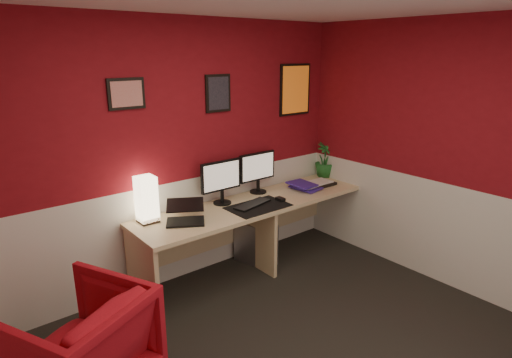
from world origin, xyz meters
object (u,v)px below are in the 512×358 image
Objects in this scene: monitor_left at (222,176)px; armchair at (78,346)px; zen_tray at (318,184)px; potted_plant at (325,160)px; desk at (257,235)px; monitor_right at (258,166)px; shoji_lamp at (147,201)px; laptop at (185,211)px; pc_tower at (256,243)px.

monitor_left is 1.99m from armchair.
potted_plant is at bearing 32.23° from zen_tray.
armchair is at bearing -167.91° from zen_tray.
desk is 4.48× the size of monitor_right.
monitor_right is at bearing 178.32° from potted_plant.
monitor_right is (0.20, 0.23, 0.66)m from desk.
shoji_lamp is 1.29m from monitor_right.
monitor_left reaches higher than armchair.
potted_plant is at bearing 37.33° from laptop.
desk is 0.97m from laptop.
shoji_lamp is at bearing 159.82° from pc_tower.
potted_plant is 1.36m from pc_tower.
desk is 3.22× the size of armchair.
monitor_right is 0.82m from pc_tower.
shoji_lamp is 1.14× the size of zen_tray.
monitor_left is 0.50m from monitor_right.
zen_tray is 0.78× the size of pc_tower.
potted_plant reaches higher than armchair.
shoji_lamp reaches higher than pc_tower.
monitor_left is at bearing 148.87° from desk.
pc_tower is (-0.84, 0.10, -0.52)m from zen_tray.
shoji_lamp reaches higher than desk.
monitor_left and monitor_right have the same top height.
monitor_right is 1.66× the size of zen_tray.
laptop is 0.80× the size of potted_plant.
zen_tray reaches higher than armchair.
desk is 7.88× the size of laptop.
pc_tower is at bearing -5.39° from shoji_lamp.
monitor_right is 1.40× the size of potted_plant.
shoji_lamp is 0.35m from laptop.
monitor_right is at bearing 1.27° from shoji_lamp.
potted_plant is (2.06, 0.23, 0.10)m from laptop.
monitor_left is 1.40× the size of potted_plant.
potted_plant is at bearing 9.30° from desk.
pc_tower is at bearing -136.15° from monitor_right.
monitor_right is (1.29, 0.03, 0.09)m from shoji_lamp.
potted_plant reaches higher than pc_tower.
armchair is (-2.06, -0.72, 0.14)m from pc_tower.
shoji_lamp is 0.97× the size of potted_plant.
laptop is at bearing -173.67° from potted_plant.
laptop reaches higher than armchair.
monitor_right is 2.45m from armchair.
laptop is at bearing -179.16° from zen_tray.
desk is at bearing 179.79° from zen_tray.
zen_tray is at bearing -147.77° from potted_plant.
armchair is (-0.91, -0.82, -0.56)m from shoji_lamp.
shoji_lamp is at bearing 174.13° from zen_tray.
monitor_right reaches higher than desk.
shoji_lamp is at bearing 169.56° from desk.
pc_tower is at bearing -13.85° from monitor_left.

